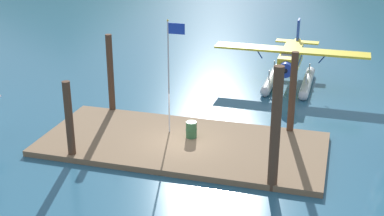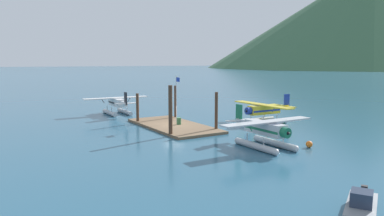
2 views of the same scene
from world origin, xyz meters
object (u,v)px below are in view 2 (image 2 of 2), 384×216
object	(u,v)px
fuel_drum	(179,121)
seaplane_silver_stbd_fwd	(265,132)
mooring_buoy	(309,144)
flagpole	(177,94)
boat_grey_open_se	(361,208)
seaplane_yellow_bow_right	(264,112)
seaplane_white_port_aft	(117,104)

from	to	relation	value
fuel_drum	seaplane_silver_stbd_fwd	distance (m)	14.52
mooring_buoy	flagpole	bearing A→B (deg)	-164.50
boat_grey_open_se	fuel_drum	bearing A→B (deg)	170.46
seaplane_yellow_bow_right	mooring_buoy	bearing A→B (deg)	-23.83
mooring_buoy	seaplane_silver_stbd_fwd	xyz separation A→B (m)	(-2.22, -3.71, 1.25)
flagpole	mooring_buoy	size ratio (longest dim) A/B	9.37
seaplane_silver_stbd_fwd	flagpole	bearing A→B (deg)	-175.46
flagpole	seaplane_yellow_bow_right	distance (m)	12.03
flagpole	fuel_drum	xyz separation A→B (m)	(1.23, -0.39, -3.40)
mooring_buoy	seaplane_white_port_aft	bearing A→B (deg)	-165.16
flagpole	seaplane_silver_stbd_fwd	xyz separation A→B (m)	(15.63, 1.24, -2.57)
seaplane_yellow_bow_right	fuel_drum	bearing A→B (deg)	-109.95
seaplane_silver_stbd_fwd	seaplane_yellow_bow_right	bearing A→B (deg)	138.30
fuel_drum	boat_grey_open_se	size ratio (longest dim) A/B	0.20
flagpole	mooring_buoy	xyz separation A→B (m)	(17.85, 4.95, -3.81)
flagpole	seaplane_yellow_bow_right	xyz separation A→B (m)	(5.20, 10.54, -2.57)
mooring_buoy	seaplane_yellow_bow_right	distance (m)	13.89
mooring_buoy	boat_grey_open_se	size ratio (longest dim) A/B	0.15
fuel_drum	mooring_buoy	world-z (taller)	fuel_drum
flagpole	seaplane_white_port_aft	bearing A→B (deg)	-166.04
seaplane_silver_stbd_fwd	boat_grey_open_se	world-z (taller)	seaplane_silver_stbd_fwd
flagpole	seaplane_yellow_bow_right	world-z (taller)	flagpole
mooring_buoy	seaplane_silver_stbd_fwd	world-z (taller)	seaplane_silver_stbd_fwd
seaplane_white_port_aft	fuel_drum	bearing A→B (deg)	11.43
mooring_buoy	boat_grey_open_se	xyz separation A→B (m)	(12.41, -10.21, 0.16)
fuel_drum	mooring_buoy	bearing A→B (deg)	17.80
seaplane_white_port_aft	boat_grey_open_se	distance (m)	44.00
flagpole	mooring_buoy	world-z (taller)	flagpole
mooring_buoy	seaplane_white_port_aft	world-z (taller)	seaplane_white_port_aft
boat_grey_open_se	seaplane_silver_stbd_fwd	bearing A→B (deg)	156.03
seaplane_white_port_aft	boat_grey_open_se	xyz separation A→B (m)	(43.94, -1.86, -1.09)
flagpole	fuel_drum	bearing A→B (deg)	-17.39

